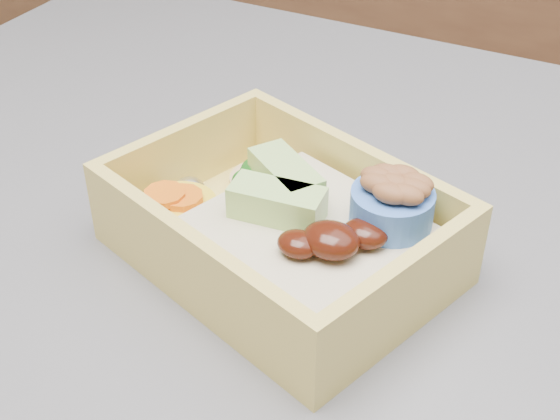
% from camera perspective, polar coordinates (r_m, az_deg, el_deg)
% --- Properties ---
extents(bento_box, '(0.23, 0.19, 0.07)m').
position_cam_1_polar(bento_box, '(0.46, 0.79, -1.47)').
color(bento_box, '#DCC25A').
rests_on(bento_box, island).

